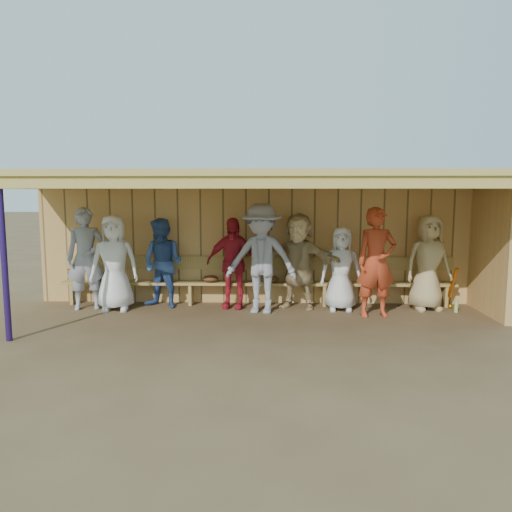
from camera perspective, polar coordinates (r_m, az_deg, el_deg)
The scene contains 13 objects.
ground at distance 8.72m, azimuth -0.07°, elevation -7.16°, with size 90.00×90.00×0.00m, color brown.
player_a at distance 9.78m, azimuth -18.84°, elevation -0.26°, with size 0.70×0.46×1.91m, color #94939C.
player_b at distance 9.54m, azimuth -15.89°, elevation -0.75°, with size 0.87×0.56×1.77m, color white.
player_c at distance 9.56m, azimuth -10.60°, elevation -0.81°, with size 0.82×0.64×1.69m, color #38599A.
player_d at distance 9.37m, azimuth -2.71°, elevation -0.81°, with size 1.00×0.42×1.71m, color red.
player_e at distance 8.97m, azimuth 0.61°, elevation -0.29°, with size 1.28×0.74×1.98m, color gray.
player_f at distance 9.35m, azimuth 4.85°, elevation -0.58°, with size 1.67×0.53×1.80m, color tan.
player_g at distance 8.95m, azimuth 13.59°, elevation -0.70°, with size 0.70×0.46×1.92m, color #B83B1D.
player_h at distance 9.73m, azimuth 19.07°, elevation -0.71°, with size 0.87×0.56×1.78m, color tan.
player_extra at distance 9.31m, azimuth 9.70°, elevation -1.45°, with size 0.76×0.49×1.55m, color silver.
dugout_structure at distance 9.14m, azimuth 2.51°, elevation 4.28°, with size 8.80×3.20×2.50m.
bench at distance 9.70m, azimuth 0.13°, elevation -2.48°, with size 7.60×0.34×0.93m.
dugout_equipment at distance 9.59m, azimuth -1.96°, elevation -2.82°, with size 6.95×0.62×0.80m.
Camera 1 is at (0.26, -8.44, 2.19)m, focal length 35.00 mm.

